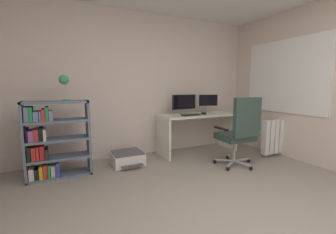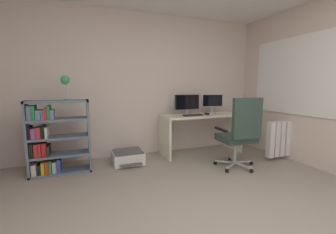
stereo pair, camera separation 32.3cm
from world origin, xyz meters
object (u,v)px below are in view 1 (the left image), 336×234
Objects in this scene: keyboard at (191,115)px; bookshelf at (51,142)px; monitor_main at (184,103)px; office_chair at (240,131)px; monitor_secondary at (208,102)px; printer at (127,158)px; desk_lamp at (64,81)px; computer_mouse at (204,113)px; radiator at (277,136)px; desk at (198,124)px.

bookshelf reaches higher than keyboard.
monitor_main reaches higher than office_chair.
monitor_secondary reaches higher than printer.
keyboard is at bearing -86.62° from monitor_main.
bookshelf is at bearing -175.12° from monitor_secondary.
keyboard is at bearing -2.45° from printer.
desk_lamp reaches higher than bookshelf.
keyboard is at bearing -166.50° from computer_mouse.
bookshelf is (-2.76, -0.24, -0.45)m from monitor_secondary.
computer_mouse is 0.09× the size of bookshelf.
desk_lamp is at bearing -174.72° from monitor_secondary.
monitor_main is 1.77m from radiator.
bookshelf is 1.56× the size of radiator.
monitor_main reaches higher than radiator.
desk_lamp is at bearing 178.50° from keyboard.
desk is 0.48m from monitor_main.
keyboard is 2.10m from desk_lamp.
monitor_secondary is 0.36m from computer_mouse.
keyboard is 0.31× the size of office_chair.
monitor_secondary is 4.08× the size of computer_mouse.
monitor_secondary is 1.39m from radiator.
computer_mouse is (0.06, -0.09, 0.21)m from desk.
monitor_main is 1.18× the size of monitor_secondary.
desk_lamp reaches higher than radiator.
monitor_secondary is (0.54, 0.00, 0.01)m from monitor_main.
desk is 1.40× the size of bookshelf.
computer_mouse reaches higher than desk.
printer is (-1.15, -0.17, -0.84)m from monitor_main.
printer is at bearing -177.36° from desk.
monitor_secondary reaches higher than keyboard.
desk_lamp is at bearing -175.74° from printer.
radiator is (0.86, -0.92, -0.59)m from monitor_secondary.
keyboard is at bearing -153.66° from desk.
monitor_secondary is 2.58m from desk_lamp.
monitor_main is at bearing 156.26° from desk.
desk is 0.52m from monitor_secondary.
monitor_main is at bearing 155.63° from computer_mouse.
monitor_main is 4.81× the size of computer_mouse.
printer is (-1.68, -0.17, -0.85)m from monitor_secondary.
desk_lamp is 0.66× the size of printer.
monitor_secondary is (0.29, 0.11, 0.41)m from desk.
desk_lamp is at bearing 168.63° from radiator.
monitor_main reaches higher than printer.
bookshelf is (-2.52, -0.04, -0.24)m from computer_mouse.
monitor_secondary is 1.20× the size of keyboard.
desk reaches higher than printer.
radiator is (3.62, -0.69, -0.15)m from bookshelf.
monitor_secondary is at bearing 0.02° from monitor_main.
monitor_main is 1.43m from printer.
printer is (0.87, 0.06, -1.21)m from desk_lamp.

